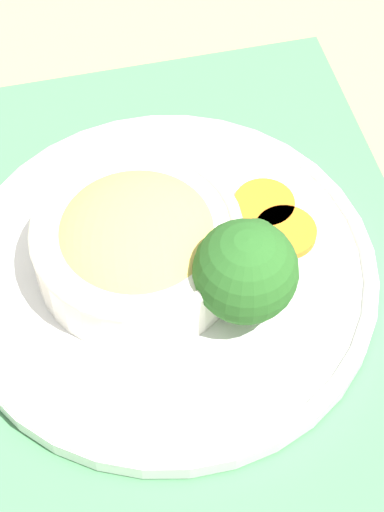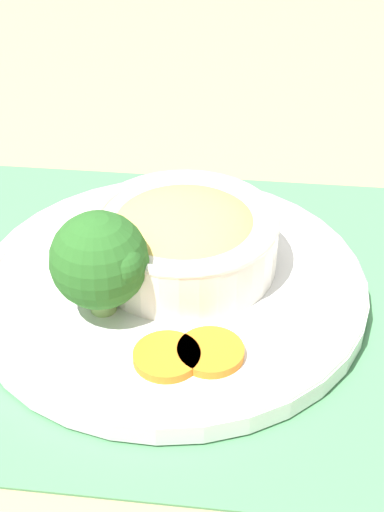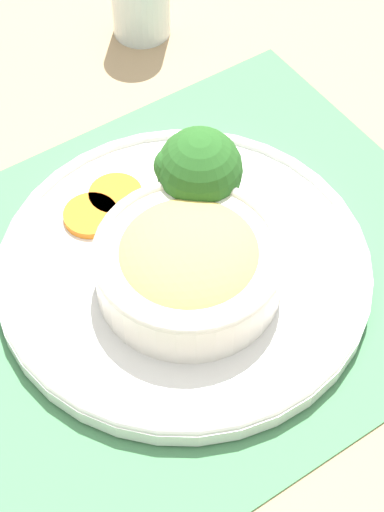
{
  "view_description": "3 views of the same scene",
  "coord_description": "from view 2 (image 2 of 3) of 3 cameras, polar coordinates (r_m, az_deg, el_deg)",
  "views": [
    {
      "loc": [
        0.36,
        -0.02,
        0.55
      ],
      "look_at": [
        0.01,
        0.02,
        0.05
      ],
      "focal_mm": 60.0,
      "sensor_mm": 36.0,
      "label": 1
    },
    {
      "loc": [
        -0.13,
        0.44,
        0.37
      ],
      "look_at": [
        -0.02,
        0.01,
        0.05
      ],
      "focal_mm": 50.0,
      "sensor_mm": 36.0,
      "label": 2
    },
    {
      "loc": [
        -0.19,
        -0.39,
        0.6
      ],
      "look_at": [
        0.0,
        -0.01,
        0.04
      ],
      "focal_mm": 60.0,
      "sensor_mm": 36.0,
      "label": 3
    }
  ],
  "objects": [
    {
      "name": "plate",
      "position": [
        0.58,
        -1.62,
        -2.1
      ],
      "size": [
        0.32,
        0.32,
        0.02
      ],
      "color": "white",
      "rests_on": "placemat"
    },
    {
      "name": "placemat",
      "position": [
        0.59,
        -1.6,
        -3.11
      ],
      "size": [
        0.53,
        0.45,
        0.0
      ],
      "color": "#4C8C59",
      "rests_on": "ground_plane"
    },
    {
      "name": "broccoli_floret",
      "position": [
        0.52,
        -7.39,
        -0.35
      ],
      "size": [
        0.07,
        0.07,
        0.08
      ],
      "color": "#84AD5B",
      "rests_on": "plate"
    },
    {
      "name": "ground_plane",
      "position": [
        0.59,
        -1.59,
        -3.26
      ],
      "size": [
        4.0,
        4.0,
        0.0
      ],
      "primitive_type": "plane",
      "color": "tan"
    },
    {
      "name": "carrot_slice_middle",
      "position": [
        0.51,
        1.49,
        -7.67
      ],
      "size": [
        0.05,
        0.05,
        0.01
      ],
      "color": "orange",
      "rests_on": "plate"
    },
    {
      "name": "bowl",
      "position": [
        0.58,
        -0.61,
        1.65
      ],
      "size": [
        0.15,
        0.15,
        0.06
      ],
      "color": "silver",
      "rests_on": "plate"
    },
    {
      "name": "carrot_slice_near",
      "position": [
        0.51,
        -2.02,
        -8.03
      ],
      "size": [
        0.05,
        0.05,
        0.01
      ],
      "color": "orange",
      "rests_on": "plate"
    }
  ]
}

